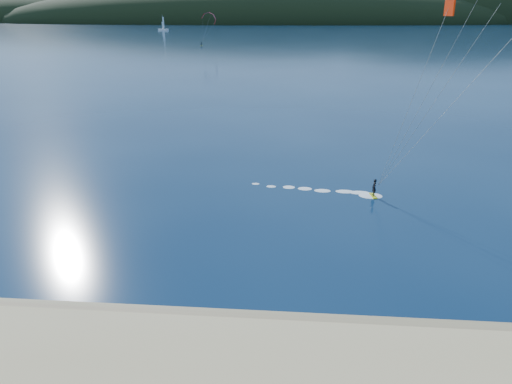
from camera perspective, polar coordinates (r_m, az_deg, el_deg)
wet_sand at (r=22.74m, az=-4.62°, el=-16.93°), size 220.00×2.50×0.10m
headland at (r=758.28m, az=4.54°, el=21.16°), size 1200.00×310.00×140.00m
kitesurfer_near at (r=32.15m, az=27.96°, el=19.48°), size 19.08×8.15×17.02m
kitesurfer_far at (r=215.62m, az=-6.22°, el=21.35°), size 8.62×4.76×14.18m
sailboat at (r=424.63m, az=-12.00°, el=20.05°), size 9.37×5.92×13.14m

